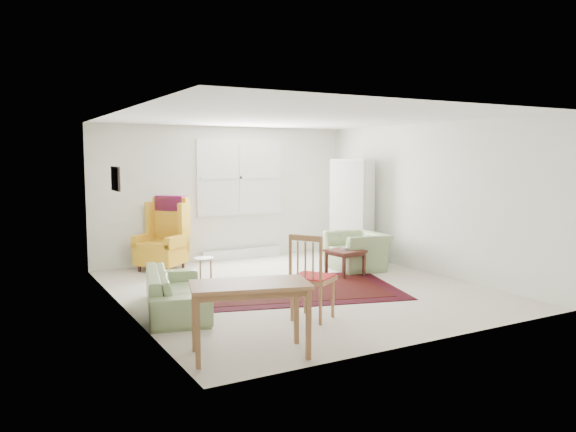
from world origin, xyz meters
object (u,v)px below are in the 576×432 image
cabinet (352,209)px  sofa (176,283)px  stool (204,270)px  desk_chair (313,276)px  armchair (357,247)px  coffee_table (345,262)px  wingback_chair (161,233)px  desk (250,319)px

cabinet → sofa: bearing=-177.3°
stool → desk_chair: bearing=-79.2°
armchair → stool: bearing=-89.6°
coffee_table → stool: bearing=165.9°
sofa → wingback_chair: (0.59, 2.65, 0.27)m
sofa → desk_chair: bearing=-117.3°
desk_chair → armchair: bearing=-79.4°
armchair → wingback_chair: wingback_chair is taller
wingback_chair → coffee_table: size_ratio=2.42×
desk_chair → wingback_chair: bearing=-22.8°
coffee_table → stool: size_ratio=1.29×
wingback_chair → cabinet: cabinet is taller
cabinet → desk_chair: size_ratio=1.82×
stool → cabinet: 3.34m
armchair → coffee_table: (-0.49, -0.33, -0.17)m
desk_chair → desk: bearing=89.2°
sofa → coffee_table: size_ratio=3.42×
wingback_chair → cabinet: (3.46, -0.76, 0.32)m
sofa → armchair: (3.58, 1.06, 0.02)m
wingback_chair → coffee_table: (2.50, -1.92, -0.42)m
sofa → armchair: bearing=-59.9°
stool → cabinet: size_ratio=0.21×
stool → desk: size_ratio=0.36×
cabinet → desk_chair: cabinet is taller
sofa → desk: bearing=-162.4°
cabinet → desk_chair: 4.10m
armchair → desk_chair: bearing=-40.6°
wingback_chair → desk_chair: bearing=-31.5°
armchair → desk_chair: 3.16m
desk_chair → coffee_table: bearing=-77.1°
coffee_table → desk: size_ratio=0.46×
coffee_table → cabinet: (0.96, 1.16, 0.73)m
sofa → wingback_chair: 2.73m
sofa → stool: (0.85, 1.29, -0.16)m
stool → armchair: bearing=-4.8°
sofa → coffee_table: sofa is taller
armchair → desk_chair: size_ratio=0.94×
cabinet → armchair: bearing=-141.8°
sofa → desk: size_ratio=1.56×
coffee_table → desk_chair: 2.60m
coffee_table → desk_chair: size_ratio=0.50×
coffee_table → cabinet: bearing=50.5°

